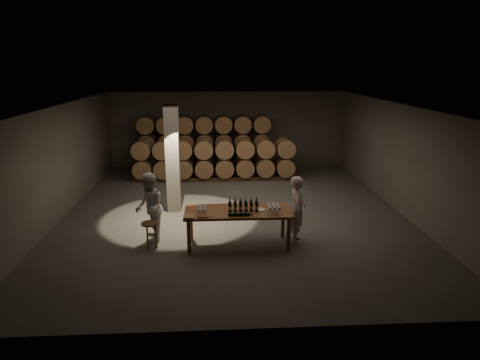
{
  "coord_description": "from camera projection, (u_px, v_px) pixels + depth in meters",
  "views": [
    {
      "loc": [
        -0.53,
        -12.31,
        4.36
      ],
      "look_at": [
        0.17,
        -0.44,
        1.1
      ],
      "focal_mm": 32.0,
      "sensor_mm": 36.0,
      "label": 1
    }
  ],
  "objects": [
    {
      "name": "glass_cluster_left",
      "position": [
        202.0,
        208.0,
        10.19
      ],
      "size": [
        0.19,
        0.52,
        0.16
      ],
      "color": "silver",
      "rests_on": "tasting_table"
    },
    {
      "name": "barrel_stack_front",
      "position": [
        214.0,
        158.0,
        16.44
      ],
      "size": [
        6.26,
        0.95,
        1.57
      ],
      "color": "#53341C",
      "rests_on": "ground"
    },
    {
      "name": "room",
      "position": [
        173.0,
        159.0,
        12.7
      ],
      "size": [
        12.0,
        12.0,
        12.0
      ],
      "color": "#4F4D4A",
      "rests_on": "ground"
    },
    {
      "name": "glass_cluster_right",
      "position": [
        274.0,
        206.0,
        10.28
      ],
      "size": [
        0.31,
        0.42,
        0.18
      ],
      "color": "silver",
      "rests_on": "tasting_table"
    },
    {
      "name": "lying_bottles",
      "position": [
        239.0,
        214.0,
        10.0
      ],
      "size": [
        0.6,
        0.08,
        0.08
      ],
      "color": "black",
      "rests_on": "tasting_table"
    },
    {
      "name": "stool",
      "position": [
        150.0,
        227.0,
        10.26
      ],
      "size": [
        0.4,
        0.4,
        0.67
      ],
      "rotation": [
        0.0,
        0.0,
        -0.36
      ],
      "color": "#53341C",
      "rests_on": "ground"
    },
    {
      "name": "tasting_table",
      "position": [
        238.0,
        214.0,
        10.41
      ],
      "size": [
        2.6,
        1.1,
        0.9
      ],
      "color": "brown",
      "rests_on": "ground"
    },
    {
      "name": "person_woman",
      "position": [
        149.0,
        208.0,
        10.61
      ],
      "size": [
        0.84,
        0.99,
        1.77
      ],
      "primitive_type": "imported",
      "rotation": [
        0.0,
        0.0,
        -1.35
      ],
      "color": "silver",
      "rests_on": "ground"
    },
    {
      "name": "notebook_near",
      "position": [
        202.0,
        216.0,
        9.96
      ],
      "size": [
        0.24,
        0.2,
        0.03
      ],
      "primitive_type": "cube",
      "rotation": [
        0.0,
        0.0,
        0.12
      ],
      "color": "#9A6938",
      "rests_on": "tasting_table"
    },
    {
      "name": "plate",
      "position": [
        260.0,
        210.0,
        10.41
      ],
      "size": [
        0.27,
        0.27,
        0.02
      ],
      "primitive_type": "cylinder",
      "color": "silver",
      "rests_on": "tasting_table"
    },
    {
      "name": "bottle_cluster",
      "position": [
        243.0,
        206.0,
        10.35
      ],
      "size": [
        0.73,
        0.23,
        0.31
      ],
      "color": "black",
      "rests_on": "tasting_table"
    },
    {
      "name": "person_man",
      "position": [
        297.0,
        210.0,
        10.58
      ],
      "size": [
        0.45,
        0.65,
        1.71
      ],
      "primitive_type": "imported",
      "rotation": [
        0.0,
        0.0,
        1.5
      ],
      "color": "beige",
      "rests_on": "ground"
    },
    {
      "name": "notebook_corner",
      "position": [
        189.0,
        216.0,
        9.95
      ],
      "size": [
        0.25,
        0.31,
        0.03
      ],
      "primitive_type": "cube",
      "rotation": [
        0.0,
        0.0,
        -0.06
      ],
      "color": "#9A6938",
      "rests_on": "tasting_table"
    },
    {
      "name": "pen",
      "position": [
        210.0,
        217.0,
        9.91
      ],
      "size": [
        0.15,
        0.06,
        0.01
      ],
      "primitive_type": "cylinder",
      "rotation": [
        0.0,
        1.57,
        0.3
      ],
      "color": "black",
      "rests_on": "tasting_table"
    },
    {
      "name": "barrel_stack_back",
      "position": [
        205.0,
        142.0,
        17.67
      ],
      "size": [
        5.48,
        0.95,
        2.31
      ],
      "color": "#53341C",
      "rests_on": "ground"
    }
  ]
}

